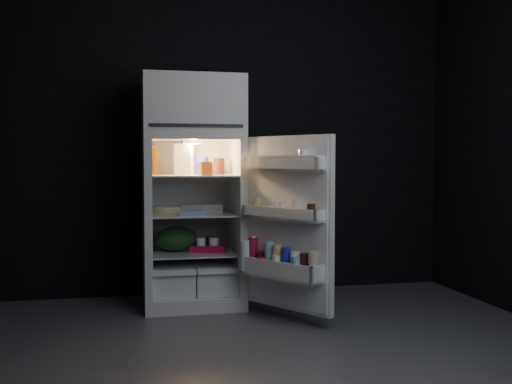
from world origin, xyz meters
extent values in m
cube|color=#56565C|center=(0.00, 0.00, 0.00)|extent=(4.00, 3.40, 0.00)
cube|color=black|center=(0.00, 1.70, 1.35)|extent=(4.00, 0.00, 2.70)
cube|color=black|center=(0.00, -1.70, 1.35)|extent=(4.00, 0.00, 2.70)
cube|color=white|center=(-0.30, 1.30, 0.05)|extent=(0.76, 0.70, 0.10)
cube|color=white|center=(-0.65, 1.30, 0.70)|extent=(0.05, 0.70, 1.20)
cube|color=white|center=(0.06, 1.30, 0.70)|extent=(0.05, 0.70, 1.20)
cube|color=white|center=(-0.30, 1.62, 0.70)|extent=(0.66, 0.05, 1.20)
cube|color=white|center=(-0.30, 1.30, 1.33)|extent=(0.76, 0.70, 0.06)
cube|color=white|center=(-0.30, 1.30, 1.57)|extent=(0.76, 0.70, 0.42)
cube|color=black|center=(-0.30, 0.95, 1.39)|extent=(0.68, 0.01, 0.02)
cube|color=white|center=(-0.62, 1.28, 0.70)|extent=(0.01, 0.65, 1.20)
cube|color=white|center=(0.03, 1.28, 0.70)|extent=(0.01, 0.65, 1.20)
cube|color=white|center=(-0.30, 1.28, 1.30)|extent=(0.66, 0.65, 0.01)
cube|color=white|center=(-0.30, 1.28, 0.10)|extent=(0.66, 0.65, 0.01)
cube|color=white|center=(-0.30, 1.28, 1.02)|extent=(0.65, 0.63, 0.01)
cube|color=white|center=(-0.30, 1.28, 0.72)|extent=(0.65, 0.63, 0.01)
cube|color=white|center=(-0.30, 1.28, 0.42)|extent=(0.65, 0.63, 0.01)
cube|color=white|center=(-0.46, 1.30, 0.22)|extent=(0.32, 0.59, 0.22)
cube|color=white|center=(-0.13, 1.30, 0.22)|extent=(0.32, 0.59, 0.22)
cube|color=white|center=(-0.46, 0.97, 0.31)|extent=(0.32, 0.02, 0.03)
cube|color=white|center=(-0.13, 0.97, 0.31)|extent=(0.32, 0.02, 0.03)
cube|color=#FFE5B2|center=(-0.30, 1.23, 1.28)|extent=(0.14, 0.14, 0.02)
cube|color=white|center=(0.31, 0.65, 0.70)|extent=(0.46, 0.66, 1.22)
cube|color=white|center=(0.29, 0.63, 0.70)|extent=(0.40, 0.60, 1.18)
cube|color=white|center=(0.25, 0.61, 1.07)|extent=(0.45, 0.62, 0.02)
cube|color=white|center=(0.23, 0.59, 1.11)|extent=(0.39, 0.58, 0.10)
cube|color=white|center=(0.44, 0.33, 1.11)|extent=(0.09, 0.07, 0.10)
cube|color=white|center=(0.07, 0.88, 1.11)|extent=(0.09, 0.07, 0.10)
cube|color=white|center=(0.25, 0.61, 0.73)|extent=(0.46, 0.62, 0.02)
cube|color=white|center=(0.22, 0.58, 0.77)|extent=(0.39, 0.58, 0.09)
cube|color=white|center=(0.43, 0.33, 0.77)|extent=(0.09, 0.07, 0.09)
cube|color=white|center=(0.07, 0.88, 0.77)|extent=(0.09, 0.07, 0.09)
cube|color=white|center=(0.23, 0.59, 0.33)|extent=(0.49, 0.64, 0.02)
cube|color=white|center=(0.18, 0.56, 0.38)|extent=(0.39, 0.58, 0.13)
cube|color=white|center=(0.42, 0.32, 0.38)|extent=(0.13, 0.09, 0.13)
cube|color=white|center=(0.05, 0.87, 0.38)|extent=(0.13, 0.09, 0.13)
cube|color=white|center=(0.25, 0.61, 1.16)|extent=(0.44, 0.60, 0.02)
cylinder|color=silver|center=(0.35, 0.46, 1.14)|extent=(0.08, 0.08, 0.13)
cylinder|color=tan|center=(0.28, 0.58, 1.13)|extent=(0.08, 0.08, 0.10)
cylinder|color=yellow|center=(0.15, 0.76, 1.13)|extent=(0.08, 0.08, 0.09)
cylinder|color=#32170E|center=(0.39, 0.39, 0.80)|extent=(0.08, 0.08, 0.11)
cylinder|color=silver|center=(0.32, 0.50, 0.81)|extent=(0.07, 0.07, 0.13)
cylinder|color=silver|center=(0.25, 0.61, 0.80)|extent=(0.08, 0.08, 0.10)
cylinder|color=#86A8CF|center=(0.18, 0.71, 0.78)|extent=(0.08, 0.08, 0.08)
cylinder|color=tan|center=(0.12, 0.81, 0.81)|extent=(0.08, 0.08, 0.13)
cylinder|color=beige|center=(0.40, 0.34, 0.44)|extent=(0.11, 0.11, 0.20)
cylinder|color=#32170E|center=(0.36, 0.41, 0.43)|extent=(0.08, 0.08, 0.18)
cylinder|color=white|center=(0.31, 0.48, 0.43)|extent=(0.09, 0.09, 0.18)
cylinder|color=#2023B1|center=(0.27, 0.54, 0.44)|extent=(0.09, 0.09, 0.20)
cylinder|color=tan|center=(0.22, 0.61, 0.45)|extent=(0.09, 0.09, 0.21)
cylinder|color=#86A8CF|center=(0.18, 0.68, 0.45)|extent=(0.09, 0.09, 0.23)
cylinder|color=#32170E|center=(0.13, 0.74, 0.41)|extent=(0.09, 0.09, 0.15)
cylinder|color=#AD0E38|center=(0.09, 0.81, 0.46)|extent=(0.10, 0.10, 0.24)
cylinder|color=#86A8CF|center=(0.30, 0.42, 0.42)|extent=(0.08, 0.08, 0.15)
cylinder|color=silver|center=(0.20, 0.57, 0.41)|extent=(0.08, 0.08, 0.14)
cylinder|color=#AD0E38|center=(0.12, 0.69, 0.40)|extent=(0.08, 0.08, 0.11)
cylinder|color=white|center=(0.03, 0.82, 0.45)|extent=(0.10, 0.10, 0.22)
cylinder|color=white|center=(0.09, 0.81, 0.58)|extent=(0.05, 0.05, 0.02)
cube|color=white|center=(-0.36, 1.30, 1.15)|extent=(0.17, 0.17, 0.24)
cylinder|color=#2023B1|center=(-0.21, 1.36, 1.10)|extent=(0.13, 0.13, 0.14)
cylinder|color=#32170E|center=(-0.08, 1.32, 1.09)|extent=(0.11, 0.11, 0.13)
cylinder|color=#AE6E1B|center=(-0.57, 1.42, 1.14)|extent=(0.09, 0.09, 0.22)
cube|color=orange|center=(-0.22, 1.08, 1.08)|extent=(0.10, 0.08, 0.10)
cube|color=gray|center=(-0.23, 1.25, 0.76)|extent=(0.33, 0.15, 0.07)
cylinder|color=tan|center=(-0.45, 1.36, 0.75)|extent=(0.36, 0.36, 0.04)
cube|color=#86A8CF|center=(-0.32, 1.05, 0.75)|extent=(0.19, 0.13, 0.04)
cube|color=beige|center=(-0.11, 1.47, 0.75)|extent=(0.14, 0.12, 0.05)
ellipsoid|color=#193815|center=(-0.42, 1.30, 0.52)|extent=(0.39, 0.35, 0.20)
cube|color=#AD0E38|center=(-0.18, 1.22, 0.45)|extent=(0.31, 0.23, 0.05)
cylinder|color=#AD0E38|center=(-0.13, 1.42, 0.47)|extent=(0.09, 0.09, 0.09)
cylinder|color=white|center=(-0.08, 1.40, 0.47)|extent=(0.09, 0.09, 0.09)
camera|label=1|loc=(-0.80, -3.39, 1.13)|focal=42.00mm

